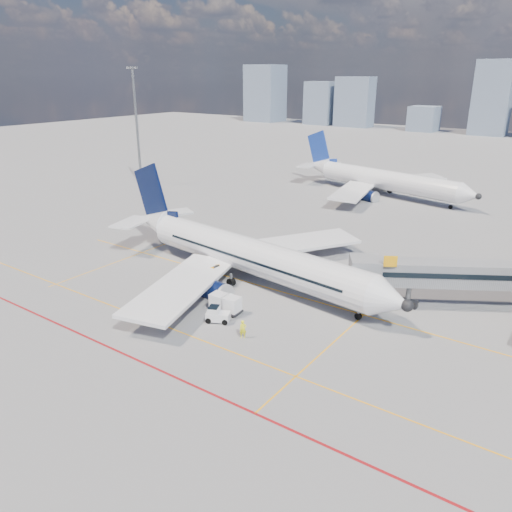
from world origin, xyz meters
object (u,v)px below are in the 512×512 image
(main_aircraft, at_px, (242,253))
(cargo_dolly, at_px, (225,303))
(second_aircraft, at_px, (380,179))
(baggage_tug, at_px, (217,314))
(belt_loader, at_px, (195,273))
(ramp_worker, at_px, (243,329))

(main_aircraft, xyz_separation_m, cargo_dolly, (4.29, -8.85, -2.14))
(second_aircraft, bearing_deg, baggage_tug, -69.45)
(baggage_tug, xyz_separation_m, belt_loader, (-9.70, 7.42, -0.17))
(second_aircraft, bearing_deg, cargo_dolly, -69.72)
(cargo_dolly, height_order, belt_loader, belt_loader)
(main_aircraft, xyz_separation_m, belt_loader, (-4.83, -3.57, -2.58))
(main_aircraft, distance_m, baggage_tug, 12.26)
(belt_loader, xyz_separation_m, ramp_worker, (13.92, -8.58, 0.29))
(main_aircraft, height_order, baggage_tug, main_aircraft)
(second_aircraft, relative_size, cargo_dolly, 11.40)
(main_aircraft, bearing_deg, ramp_worker, -45.72)
(baggage_tug, xyz_separation_m, cargo_dolly, (-0.58, 2.14, 0.28))
(second_aircraft, height_order, ramp_worker, second_aircraft)
(baggage_tug, bearing_deg, cargo_dolly, 81.18)
(main_aircraft, height_order, second_aircraft, main_aircraft)
(main_aircraft, distance_m, second_aircraft, 53.32)
(ramp_worker, bearing_deg, baggage_tug, 119.40)
(belt_loader, bearing_deg, ramp_worker, -31.80)
(main_aircraft, height_order, cargo_dolly, main_aircraft)
(cargo_dolly, relative_size, ramp_worker, 1.99)
(ramp_worker, bearing_deg, belt_loader, 103.15)
(second_aircraft, height_order, belt_loader, second_aircraft)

